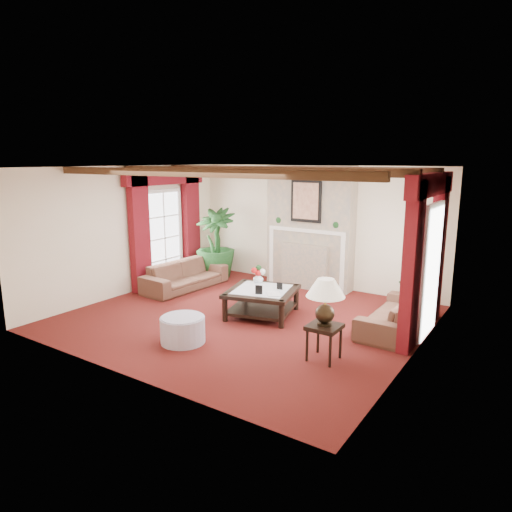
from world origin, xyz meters
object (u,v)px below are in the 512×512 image
Objects in this scene: sofa_right at (395,308)px; coffee_table at (262,302)px; ottoman at (183,330)px; sofa_left at (185,271)px; potted_palm at (216,258)px.

sofa_right is 2.35m from coffee_table.
sofa_right is at bearing 42.78° from ottoman.
sofa_right is 3.55m from ottoman.
potted_palm is at bearing 5.04° from sofa_left.
sofa_right is at bearing -12.87° from potted_palm.
ottoman is (2.05, -2.33, -0.19)m from sofa_left.
ottoman is (-0.35, -1.76, -0.04)m from coffee_table.
sofa_left is 1.73× the size of coffee_table.
potted_palm reaches higher than coffee_table.
sofa_right reaches higher than ottoman.
sofa_right is (4.65, 0.08, -0.02)m from sofa_left.
potted_palm reaches higher than sofa_left.
potted_palm is 1.53× the size of coffee_table.
sofa_left reaches higher than ottoman.
sofa_right is 4.81m from potted_palm.
potted_palm is (-4.69, 1.07, 0.09)m from sofa_right.
potted_palm is at bearing -102.56° from sofa_right.
coffee_table is at bearing -100.03° from sofa_left.
sofa_left reaches higher than coffee_table.
ottoman is at bearing -115.70° from coffee_table.
potted_palm reaches higher than sofa_right.
coffee_table is at bearing -35.22° from potted_palm.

